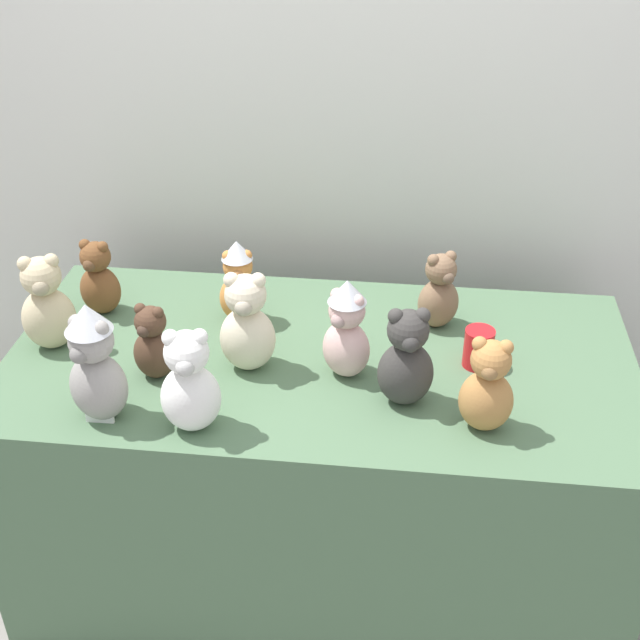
% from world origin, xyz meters
% --- Properties ---
extents(ground_plane, '(10.00, 10.00, 0.00)m').
position_xyz_m(ground_plane, '(0.00, 0.00, 0.00)').
color(ground_plane, gray).
extents(wall_back, '(7.00, 0.08, 2.60)m').
position_xyz_m(wall_back, '(0.00, 0.93, 1.30)').
color(wall_back, silver).
rests_on(wall_back, ground_plane).
extents(display_table, '(1.72, 0.86, 0.78)m').
position_xyz_m(display_table, '(0.00, 0.25, 0.39)').
color(display_table, '#4C6B4C').
rests_on(display_table, ground_plane).
extents(teddy_bear_blush, '(0.16, 0.16, 0.29)m').
position_xyz_m(teddy_bear_blush, '(0.08, 0.18, 0.92)').
color(teddy_bear_blush, beige).
rests_on(teddy_bear_blush, display_table).
extents(teddy_bear_caramel, '(0.14, 0.12, 0.25)m').
position_xyz_m(teddy_bear_caramel, '(0.43, 0.00, 0.90)').
color(teddy_bear_caramel, '#B27A42').
rests_on(teddy_bear_caramel, display_table).
extents(teddy_bear_ash, '(0.18, 0.16, 0.32)m').
position_xyz_m(teddy_bear_ash, '(-0.50, -0.07, 0.94)').
color(teddy_bear_ash, gray).
rests_on(teddy_bear_ash, display_table).
extents(teddy_bear_cocoa, '(0.13, 0.12, 0.22)m').
position_xyz_m(teddy_bear_cocoa, '(-0.42, 0.11, 0.88)').
color(teddy_bear_cocoa, '#4C3323').
rests_on(teddy_bear_cocoa, display_table).
extents(teddy_bear_charcoal, '(0.16, 0.14, 0.27)m').
position_xyz_m(teddy_bear_charcoal, '(0.23, 0.08, 0.91)').
color(teddy_bear_charcoal, '#383533').
rests_on(teddy_bear_charcoal, display_table).
extents(teddy_bear_snow, '(0.16, 0.14, 0.28)m').
position_xyz_m(teddy_bear_snow, '(-0.27, -0.08, 0.91)').
color(teddy_bear_snow, white).
rests_on(teddy_bear_snow, display_table).
extents(teddy_bear_ginger, '(0.13, 0.12, 0.25)m').
position_xyz_m(teddy_bear_ginger, '(-0.25, 0.42, 0.90)').
color(teddy_bear_ginger, '#D17F3D').
rests_on(teddy_bear_ginger, display_table).
extents(teddy_bear_sand, '(0.18, 0.17, 0.28)m').
position_xyz_m(teddy_bear_sand, '(-0.74, 0.22, 0.91)').
color(teddy_bear_sand, '#CCB78E').
rests_on(teddy_bear_sand, display_table).
extents(teddy_bear_cream, '(0.16, 0.14, 0.29)m').
position_xyz_m(teddy_bear_cream, '(-0.18, 0.18, 0.91)').
color(teddy_bear_cream, beige).
rests_on(teddy_bear_cream, display_table).
extents(teddy_bear_chestnut, '(0.13, 0.12, 0.24)m').
position_xyz_m(teddy_bear_chestnut, '(-0.67, 0.41, 0.89)').
color(teddy_bear_chestnut, brown).
rests_on(teddy_bear_chestnut, display_table).
extents(teddy_bear_mocha, '(0.16, 0.15, 0.24)m').
position_xyz_m(teddy_bear_mocha, '(0.32, 0.45, 0.89)').
color(teddy_bear_mocha, '#7F6047').
rests_on(teddy_bear_mocha, display_table).
extents(party_cup_red, '(0.08, 0.08, 0.11)m').
position_xyz_m(party_cup_red, '(0.42, 0.26, 0.84)').
color(party_cup_red, red).
rests_on(party_cup_red, display_table).
extents(name_card_front_left, '(0.07, 0.01, 0.05)m').
position_xyz_m(name_card_front_left, '(-0.50, -0.09, 0.81)').
color(name_card_front_left, white).
rests_on(name_card_front_left, display_table).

